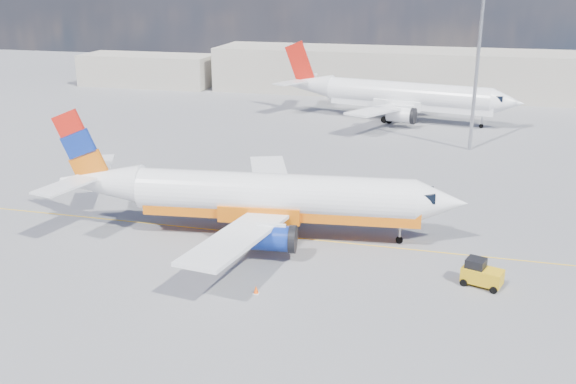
% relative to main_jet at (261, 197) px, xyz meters
% --- Properties ---
extents(ground, '(240.00, 240.00, 0.00)m').
position_rel_main_jet_xyz_m(ground, '(0.80, -2.80, -3.50)').
color(ground, slate).
rests_on(ground, ground).
extents(taxi_line, '(70.00, 0.15, 0.01)m').
position_rel_main_jet_xyz_m(taxi_line, '(0.80, 0.20, -3.49)').
color(taxi_line, yellow).
rests_on(taxi_line, ground).
extents(terminal_main, '(70.00, 14.00, 8.00)m').
position_rel_main_jet_xyz_m(terminal_main, '(5.80, 72.20, 0.50)').
color(terminal_main, '#B8AF9E').
rests_on(terminal_main, ground).
extents(terminal_annex, '(26.00, 10.00, 6.00)m').
position_rel_main_jet_xyz_m(terminal_annex, '(-44.20, 69.20, -0.50)').
color(terminal_annex, '#B8AF9E').
rests_on(terminal_annex, ground).
extents(main_jet, '(34.61, 27.24, 10.50)m').
position_rel_main_jet_xyz_m(main_jet, '(0.00, 0.00, 0.00)').
color(main_jet, white).
rests_on(main_jet, ground).
extents(second_jet, '(36.99, 28.60, 11.16)m').
position_rel_main_jet_xyz_m(second_jet, '(7.10, 48.60, 0.22)').
color(second_jet, white).
rests_on(second_jet, ground).
extents(gse_tug, '(3.07, 2.43, 1.95)m').
position_rel_main_jet_xyz_m(gse_tug, '(17.63, -4.93, -2.57)').
color(gse_tug, black).
rests_on(gse_tug, ground).
extents(traffic_cone, '(0.41, 0.41, 0.58)m').
position_rel_main_jet_xyz_m(traffic_cone, '(2.59, -10.06, -3.22)').
color(traffic_cone, white).
rests_on(traffic_cone, ground).
extents(floodlight_mast, '(1.53, 1.53, 20.99)m').
position_rel_main_jet_xyz_m(floodlight_mast, '(17.32, 33.55, 9.09)').
color(floodlight_mast, '#9E9EA6').
rests_on(floodlight_mast, ground).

